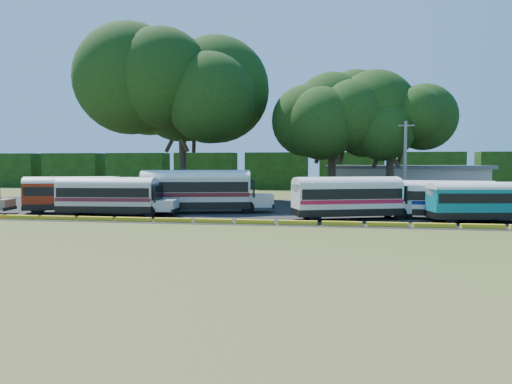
% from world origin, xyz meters
% --- Properties ---
extents(ground, '(160.00, 160.00, 0.00)m').
position_xyz_m(ground, '(0.00, 0.00, 0.00)').
color(ground, '#3B4D19').
rests_on(ground, ground).
extents(asphalt_strip, '(64.00, 24.00, 0.02)m').
position_xyz_m(asphalt_strip, '(1.00, 12.00, 0.01)').
color(asphalt_strip, black).
rests_on(asphalt_strip, ground).
extents(curb, '(53.70, 0.45, 0.30)m').
position_xyz_m(curb, '(-0.00, 1.00, 0.15)').
color(curb, yellow).
rests_on(curb, ground).
extents(terminal_building, '(19.00, 9.00, 4.00)m').
position_xyz_m(terminal_building, '(18.00, 30.00, 2.03)').
color(terminal_building, beige).
rests_on(terminal_building, ground).
extents(treeline_backdrop, '(130.00, 4.00, 6.00)m').
position_xyz_m(treeline_backdrop, '(0.00, 48.00, 3.00)').
color(treeline_backdrop, black).
rests_on(treeline_backdrop, ground).
extents(bus_red, '(9.61, 5.89, 3.11)m').
position_xyz_m(bus_red, '(-12.01, 6.25, 1.79)').
color(bus_red, black).
rests_on(bus_red, ground).
extents(bus_cream_west, '(9.72, 3.17, 3.14)m').
position_xyz_m(bus_cream_west, '(-7.86, 4.27, 1.78)').
color(bus_cream_west, black).
rests_on(bus_cream_west, ground).
extents(bus_cream_east, '(11.50, 5.36, 3.67)m').
position_xyz_m(bus_cream_east, '(-1.53, 7.86, 2.08)').
color(bus_cream_east, black).
rests_on(bus_cream_east, ground).
extents(bus_white_red, '(10.05, 5.75, 3.24)m').
position_xyz_m(bus_white_red, '(11.05, 4.85, 1.83)').
color(bus_white_red, black).
rests_on(bus_white_red, ground).
extents(bus_white_blue, '(9.11, 3.07, 2.94)m').
position_xyz_m(bus_white_blue, '(18.16, 6.33, 1.66)').
color(bus_white_blue, black).
rests_on(bus_white_blue, ground).
extents(bus_teal, '(9.13, 3.80, 2.92)m').
position_xyz_m(bus_teal, '(20.49, 4.60, 1.67)').
color(bus_teal, black).
rests_on(bus_teal, ground).
extents(tree_west, '(15.29, 15.29, 17.83)m').
position_xyz_m(tree_west, '(-7.00, 20.25, 12.21)').
color(tree_west, '#352A1A').
rests_on(tree_west, ground).
extents(tree_center, '(11.17, 11.17, 13.71)m').
position_xyz_m(tree_center, '(9.44, 19.80, 9.58)').
color(tree_center, '#352A1A').
rests_on(tree_center, ground).
extents(tree_east, '(8.92, 8.92, 12.00)m').
position_xyz_m(tree_east, '(15.35, 19.63, 8.67)').
color(tree_east, '#352A1A').
rests_on(tree_east, ground).
extents(utility_pole, '(1.60, 0.30, 8.13)m').
position_xyz_m(utility_pole, '(16.23, 14.69, 4.18)').
color(utility_pole, gray).
rests_on(utility_pole, ground).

